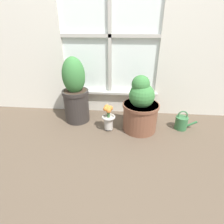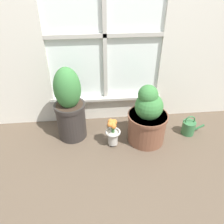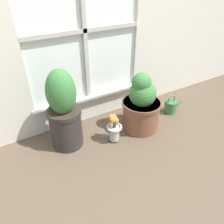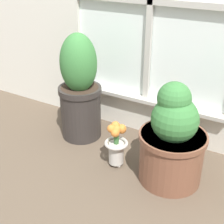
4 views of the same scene
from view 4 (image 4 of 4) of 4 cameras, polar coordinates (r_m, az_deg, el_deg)
ground_plane at (r=1.84m, az=-1.42°, el=-10.71°), size 10.00×10.00×0.00m
potted_plant_left at (r=2.03m, az=-5.89°, el=3.92°), size 0.28×0.28×0.71m
potted_plant_right at (r=1.68m, az=10.99°, el=-5.23°), size 0.36×0.36×0.57m
flower_vase at (r=1.81m, az=0.80°, el=-5.75°), size 0.14×0.14×0.28m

